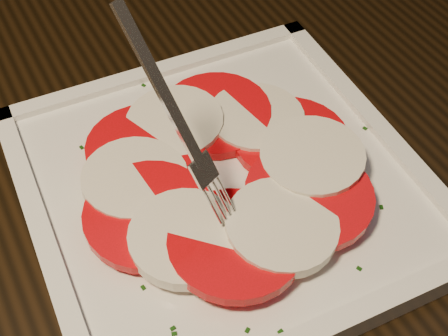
{
  "coord_description": "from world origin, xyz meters",
  "views": [
    {
      "loc": [
        -0.3,
        -0.15,
        1.13
      ],
      "look_at": [
        -0.19,
        0.13,
        0.78
      ],
      "focal_mm": 50.0,
      "sensor_mm": 36.0,
      "label": 1
    }
  ],
  "objects": [
    {
      "name": "table",
      "position": [
        -0.28,
        0.18,
        0.65
      ],
      "size": [
        1.29,
        0.95,
        0.75
      ],
      "rotation": [
        0.0,
        0.0,
        0.13
      ],
      "color": "black",
      "rests_on": "ground"
    },
    {
      "name": "fork",
      "position": [
        -0.24,
        0.13,
        0.86
      ],
      "size": [
        0.07,
        0.09,
        0.14
      ],
      "primitive_type": null,
      "rotation": [
        0.0,
        0.0,
        0.54
      ],
      "color": "white",
      "rests_on": "caprese_salad"
    },
    {
      "name": "caprese_salad",
      "position": [
        -0.19,
        0.13,
        0.78
      ],
      "size": [
        0.24,
        0.26,
        0.03
      ],
      "color": "red",
      "rests_on": "plate"
    },
    {
      "name": "plate",
      "position": [
        -0.19,
        0.13,
        0.76
      ],
      "size": [
        0.31,
        0.31,
        0.01
      ],
      "primitive_type": "cube",
      "rotation": [
        0.0,
        0.0,
        0.07
      ],
      "color": "white",
      "rests_on": "table"
    }
  ]
}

